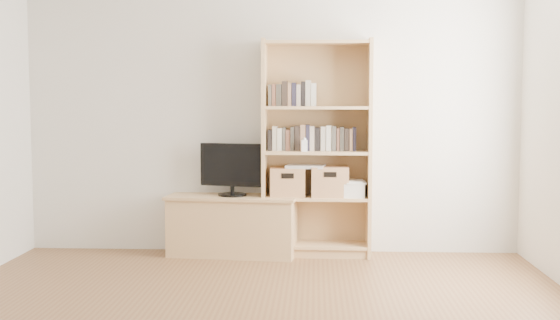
# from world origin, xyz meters

# --- Properties ---
(back_wall) EXTENTS (4.50, 0.02, 2.60)m
(back_wall) POSITION_xyz_m (0.00, 2.50, 1.30)
(back_wall) COLOR silver
(back_wall) RESTS_ON floor
(front_wall) EXTENTS (4.50, 0.02, 2.60)m
(front_wall) POSITION_xyz_m (0.00, -2.50, 1.30)
(front_wall) COLOR silver
(front_wall) RESTS_ON floor
(tv_stand) EXTENTS (1.16, 0.53, 0.52)m
(tv_stand) POSITION_xyz_m (-0.34, 2.29, 0.26)
(tv_stand) COLOR tan
(tv_stand) RESTS_ON floor
(bookshelf) EXTENTS (0.97, 0.35, 1.93)m
(bookshelf) POSITION_xyz_m (0.42, 2.33, 0.96)
(bookshelf) COLOR tan
(bookshelf) RESTS_ON floor
(television) EXTENTS (0.59, 0.18, 0.46)m
(television) POSITION_xyz_m (-0.34, 2.29, 0.77)
(television) COLOR black
(television) RESTS_ON tv_stand
(books_row_mid) EXTENTS (0.80, 0.17, 0.22)m
(books_row_mid) POSITION_xyz_m (0.42, 2.35, 1.05)
(books_row_mid) COLOR black
(books_row_mid) RESTS_ON bookshelf
(books_row_upper) EXTENTS (0.40, 0.16, 0.21)m
(books_row_upper) POSITION_xyz_m (0.20, 2.35, 1.44)
(books_row_upper) COLOR black
(books_row_upper) RESTS_ON bookshelf
(baby_monitor) EXTENTS (0.05, 0.04, 0.10)m
(baby_monitor) POSITION_xyz_m (0.31, 2.22, 0.99)
(baby_monitor) COLOR white
(baby_monitor) RESTS_ON bookshelf
(basket_left) EXTENTS (0.32, 0.26, 0.25)m
(basket_left) POSITION_xyz_m (0.16, 2.33, 0.66)
(basket_left) COLOR #B27D50
(basket_left) RESTS_ON bookshelf
(basket_right) EXTENTS (0.33, 0.27, 0.27)m
(basket_right) POSITION_xyz_m (0.53, 2.32, 0.67)
(basket_right) COLOR #B27D50
(basket_right) RESTS_ON bookshelf
(laptop) EXTENTS (0.37, 0.28, 0.03)m
(laptop) POSITION_xyz_m (0.32, 2.32, 0.80)
(laptop) COLOR silver
(laptop) RESTS_ON basket_left
(magazine_stack) EXTENTS (0.19, 0.27, 0.12)m
(magazine_stack) POSITION_xyz_m (0.75, 2.32, 0.60)
(magazine_stack) COLOR silver
(magazine_stack) RESTS_ON bookshelf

